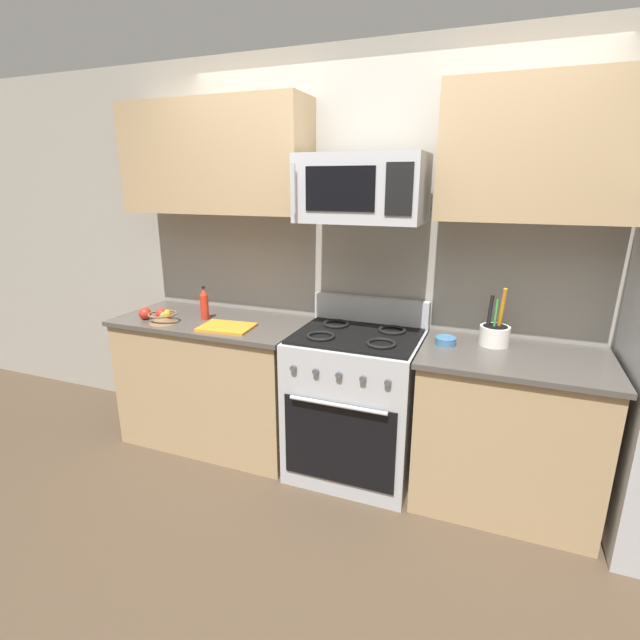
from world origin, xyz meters
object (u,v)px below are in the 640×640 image
object	(u,v)px
range_oven	(356,402)
cutting_board	(227,327)
fruit_basket	(163,316)
apple_loose	(145,313)
microwave	(362,188)
bottle_hot_sauce	(204,304)
prep_bowl	(446,340)
utensil_crock	(495,334)

from	to	relation	value
range_oven	cutting_board	xyz separation A→B (m)	(-0.82, -0.14, 0.44)
range_oven	fruit_basket	bearing A→B (deg)	-171.81
apple_loose	fruit_basket	bearing A→B (deg)	-6.17
microwave	cutting_board	xyz separation A→B (m)	(-0.82, -0.17, -0.85)
cutting_board	fruit_basket	bearing A→B (deg)	-174.89
bottle_hot_sauce	prep_bowl	bearing A→B (deg)	2.27
microwave	utensil_crock	world-z (taller)	microwave
cutting_board	microwave	bearing A→B (deg)	11.76
microwave	fruit_basket	size ratio (longest dim) A/B	3.69
cutting_board	bottle_hot_sauce	xyz separation A→B (m)	(-0.25, 0.13, 0.10)
apple_loose	prep_bowl	world-z (taller)	apple_loose
utensil_crock	range_oven	bearing A→B (deg)	-169.27
apple_loose	cutting_board	size ratio (longest dim) A/B	0.25
apple_loose	prep_bowl	xyz separation A→B (m)	(1.96, 0.22, -0.02)
microwave	fruit_basket	bearing A→B (deg)	-170.60
apple_loose	bottle_hot_sauce	distance (m)	0.41
range_oven	microwave	xyz separation A→B (m)	(-0.00, 0.03, 1.30)
apple_loose	cutting_board	world-z (taller)	apple_loose
range_oven	apple_loose	size ratio (longest dim) A/B	13.20
range_oven	cutting_board	distance (m)	0.95
bottle_hot_sauce	utensil_crock	bearing A→B (deg)	4.96
cutting_board	bottle_hot_sauce	world-z (taller)	bottle_hot_sauce
range_oven	microwave	size ratio (longest dim) A/B	1.56
utensil_crock	cutting_board	bearing A→B (deg)	-169.70
fruit_basket	apple_loose	world-z (taller)	fruit_basket
microwave	utensil_crock	distance (m)	1.11
fruit_basket	apple_loose	bearing A→B (deg)	173.83
microwave	range_oven	bearing A→B (deg)	-89.92
fruit_basket	apple_loose	xyz separation A→B (m)	(-0.16, 0.02, -0.00)
bottle_hot_sauce	prep_bowl	distance (m)	1.59
range_oven	fruit_basket	distance (m)	1.38
utensil_crock	cutting_board	distance (m)	1.62
range_oven	apple_loose	xyz separation A→B (m)	(-1.45, -0.17, 0.48)
utensil_crock	prep_bowl	bearing A→B (deg)	-159.29
prep_bowl	range_oven	bearing A→B (deg)	-174.57
apple_loose	cutting_board	xyz separation A→B (m)	(0.63, 0.02, -0.03)
range_oven	prep_bowl	xyz separation A→B (m)	(0.51, 0.05, 0.46)
fruit_basket	cutting_board	size ratio (longest dim) A/B	0.57
microwave	prep_bowl	xyz separation A→B (m)	(0.51, 0.02, -0.84)
range_oven	utensil_crock	xyz separation A→B (m)	(0.77, 0.15, 0.50)
microwave	bottle_hot_sauce	world-z (taller)	microwave
utensil_crock	bottle_hot_sauce	xyz separation A→B (m)	(-1.85, -0.16, 0.04)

